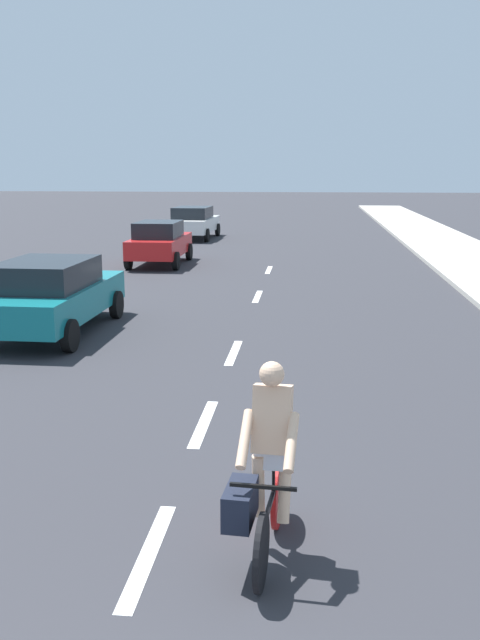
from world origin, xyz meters
The scene contains 10 objects.
ground_plane centered at (0.00, 20.00, 0.00)m, with size 160.00×160.00×0.00m, color #2D2D33.
lane_stripe_1 centered at (0.00, 4.26, 0.00)m, with size 0.16×1.80×0.01m, color white.
lane_stripe_2 centered at (0.00, 7.58, 0.00)m, with size 0.16×1.80×0.01m, color white.
lane_stripe_3 centered at (0.00, 11.33, 0.00)m, with size 0.16×1.80×0.01m, color white.
lane_stripe_4 centered at (0.00, 17.23, 0.00)m, with size 0.16×1.80×0.01m, color white.
lane_stripe_5 centered at (0.00, 22.28, 0.00)m, with size 0.16×1.80×0.01m, color white.
cyclist centered at (1.05, 4.34, 0.83)m, with size 0.63×1.71×1.82m.
parked_car_teal centered at (-4.05, 12.57, 0.84)m, with size 2.13×4.57×1.57m.
parked_car_red centered at (-4.01, 23.20, 0.84)m, with size 1.86×3.97×1.57m.
parked_car_white centered at (-4.37, 32.65, 0.84)m, with size 2.19×4.56×1.57m.
Camera 1 is at (1.41, -1.33, 3.45)m, focal length 38.85 mm.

